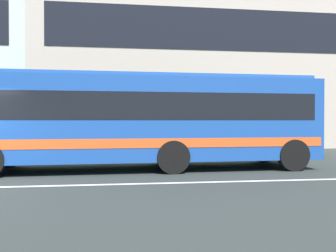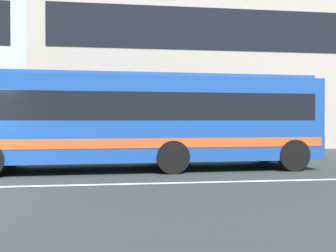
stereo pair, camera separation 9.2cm
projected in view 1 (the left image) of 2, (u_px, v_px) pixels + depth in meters
hedge_row_far at (112, 147)px, 15.44m from camera, size 19.32×1.10×0.90m
apartment_block_right at (226, 61)px, 23.80m from camera, size 23.78×8.98×11.33m
transit_bus at (147, 118)px, 11.53m from camera, size 11.18×2.87×3.05m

